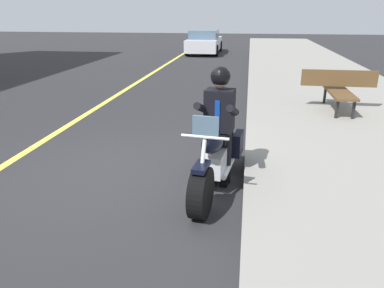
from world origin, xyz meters
TOP-DOWN VIEW (x-y plane):
  - ground_plane at (0.00, 0.00)m, footprint 80.00×80.00m
  - lane_center_stripe at (0.00, -2.00)m, footprint 60.00×0.16m
  - motorcycle_main at (0.26, 1.58)m, footprint 2.22×0.77m
  - rider_main at (0.07, 1.61)m, footprint 0.67×0.60m
  - car_silver at (-17.96, -0.76)m, footprint 4.60×1.92m
  - bench_sidewalk at (-4.20, 4.20)m, footprint 1.80×1.80m

SIDE VIEW (x-z plane):
  - ground_plane at x=0.00m, z-range 0.00..0.00m
  - lane_center_stripe at x=0.00m, z-range 0.00..0.01m
  - motorcycle_main at x=0.26m, z-range -0.18..1.08m
  - car_silver at x=-17.96m, z-range -0.01..1.39m
  - bench_sidewalk at x=-4.20m, z-range 0.24..1.19m
  - rider_main at x=0.07m, z-range 0.17..1.91m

